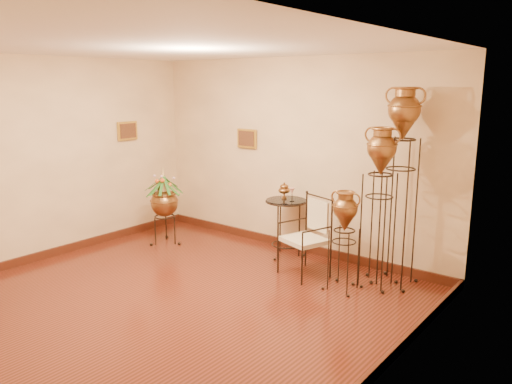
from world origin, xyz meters
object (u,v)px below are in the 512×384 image
Objects in this scene: amphora_mid at (379,206)px; armchair at (304,237)px; amphora_tall at (400,186)px; side_table at (286,227)px; planter_urn at (164,200)px.

amphora_mid is 1.02m from armchair.
amphora_tall is 2.35× the size of armchair.
amphora_tall is 1.23× the size of amphora_mid.
planter_urn is at bearing -159.48° from side_table.
amphora_mid is at bearing 36.47° from armchair.
side_table is (1.80, 0.67, -0.26)m from planter_urn.
amphora_tall is at bearing 47.62° from amphora_mid.
amphora_mid is (-0.17, -0.18, -0.25)m from amphora_tall.
amphora_mid is at bearing -7.15° from side_table.
armchair is (-0.86, -0.28, -0.47)m from amphora_mid.
side_table is (-1.47, 0.18, -0.56)m from amphora_mid.
amphora_mid reaches higher than side_table.
armchair is 0.99× the size of side_table.
planter_urn is at bearing -156.86° from armchair.
amphora_tall reaches higher than amphora_mid.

